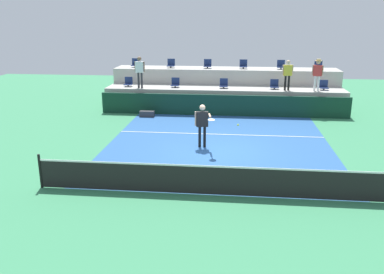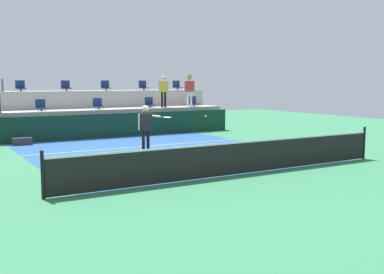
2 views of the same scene
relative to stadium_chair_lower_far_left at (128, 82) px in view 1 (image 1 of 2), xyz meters
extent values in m
plane|color=#388456|center=(5.36, -7.23, -1.46)|extent=(40.00, 40.00, 0.00)
cube|color=#285693|center=(5.36, -6.23, -1.46)|extent=(9.00, 10.00, 0.01)
cube|color=white|center=(5.36, -4.83, -1.46)|extent=(9.00, 0.06, 0.00)
cylinder|color=black|center=(0.16, -11.23, -0.93)|extent=(0.08, 0.08, 1.07)
cube|color=black|center=(5.36, -11.23, -1.01)|extent=(10.40, 0.01, 0.87)
cube|color=white|center=(5.36, -11.23, -0.57)|extent=(10.40, 0.02, 0.05)
cube|color=#0F3323|center=(5.36, -1.23, -0.91)|extent=(13.00, 0.16, 1.10)
cube|color=#ADAAA3|center=(5.36, 0.07, -0.84)|extent=(13.00, 1.80, 1.25)
cube|color=#ADAAA3|center=(5.36, 1.87, -0.41)|extent=(13.00, 1.80, 2.10)
cylinder|color=#2D2D33|center=(0.00, -0.08, -0.16)|extent=(0.08, 0.08, 0.10)
cube|color=navy|center=(0.00, -0.08, -0.09)|extent=(0.44, 0.40, 0.04)
cube|color=navy|center=(0.00, 0.10, 0.12)|extent=(0.44, 0.04, 0.38)
cylinder|color=#2D2D33|center=(2.66, -0.08, -0.16)|extent=(0.08, 0.08, 0.10)
cube|color=navy|center=(2.66, -0.08, -0.09)|extent=(0.44, 0.40, 0.04)
cube|color=navy|center=(2.66, 0.10, 0.12)|extent=(0.44, 0.04, 0.38)
cylinder|color=#2D2D33|center=(5.34, -0.08, -0.16)|extent=(0.08, 0.08, 0.10)
cube|color=navy|center=(5.34, -0.08, -0.09)|extent=(0.44, 0.40, 0.04)
cube|color=navy|center=(5.34, 0.10, 0.12)|extent=(0.44, 0.04, 0.38)
cylinder|color=#2D2D33|center=(8.07, -0.08, -0.16)|extent=(0.08, 0.08, 0.10)
cube|color=navy|center=(8.07, -0.08, -0.09)|extent=(0.44, 0.40, 0.04)
cube|color=navy|center=(8.07, 0.10, 0.12)|extent=(0.44, 0.04, 0.38)
cylinder|color=#2D2D33|center=(10.67, -0.08, -0.16)|extent=(0.08, 0.08, 0.10)
cube|color=navy|center=(10.67, -0.08, -0.09)|extent=(0.44, 0.40, 0.04)
cube|color=navy|center=(10.67, 0.10, 0.12)|extent=(0.44, 0.04, 0.38)
cylinder|color=#2D2D33|center=(0.00, 1.72, 0.69)|extent=(0.08, 0.08, 0.10)
cube|color=navy|center=(0.00, 1.72, 0.76)|extent=(0.44, 0.40, 0.04)
cube|color=navy|center=(0.00, 1.90, 0.97)|extent=(0.44, 0.04, 0.38)
cylinder|color=#2D2D33|center=(2.15, 1.72, 0.69)|extent=(0.08, 0.08, 0.10)
cube|color=navy|center=(2.15, 1.72, 0.76)|extent=(0.44, 0.40, 0.04)
cube|color=navy|center=(2.15, 1.90, 0.97)|extent=(0.44, 0.04, 0.38)
cylinder|color=#2D2D33|center=(4.32, 1.72, 0.69)|extent=(0.08, 0.08, 0.10)
cube|color=navy|center=(4.32, 1.72, 0.76)|extent=(0.44, 0.40, 0.04)
cube|color=navy|center=(4.32, 1.90, 0.97)|extent=(0.44, 0.04, 0.38)
cylinder|color=#2D2D33|center=(6.40, 1.72, 0.69)|extent=(0.08, 0.08, 0.10)
cube|color=navy|center=(6.40, 1.72, 0.76)|extent=(0.44, 0.40, 0.04)
cube|color=navy|center=(6.40, 1.90, 0.97)|extent=(0.44, 0.04, 0.38)
cylinder|color=#2D2D33|center=(8.55, 1.72, 0.69)|extent=(0.08, 0.08, 0.10)
cube|color=navy|center=(8.55, 1.72, 0.76)|extent=(0.44, 0.40, 0.04)
cube|color=navy|center=(8.55, 1.90, 0.97)|extent=(0.44, 0.04, 0.38)
cylinder|color=#2D2D33|center=(10.66, 1.72, 0.69)|extent=(0.08, 0.08, 0.10)
cube|color=navy|center=(10.66, 1.72, 0.76)|extent=(0.44, 0.40, 0.04)
cube|color=navy|center=(10.66, 1.90, 0.97)|extent=(0.44, 0.04, 0.38)
cylinder|color=black|center=(4.62, -6.73, -1.04)|extent=(0.13, 0.13, 0.85)
cylinder|color=black|center=(4.81, -6.70, -1.04)|extent=(0.13, 0.13, 0.85)
cube|color=black|center=(4.72, -6.72, -0.31)|extent=(0.48, 0.25, 0.60)
sphere|color=beige|center=(4.72, -6.72, 0.15)|extent=(0.26, 0.26, 0.23)
cylinder|color=beige|center=(4.45, -6.76, -0.29)|extent=(0.08, 0.08, 0.57)
cylinder|color=beige|center=(5.02, -6.94, -0.11)|extent=(0.15, 0.54, 0.07)
cylinder|color=black|center=(5.08, -7.31, -0.11)|extent=(0.08, 0.26, 0.04)
ellipsoid|color=silver|center=(5.12, -7.58, -0.11)|extent=(0.31, 0.36, 0.03)
cylinder|color=#2D2D33|center=(0.68, -0.37, 0.20)|extent=(0.13, 0.13, 0.83)
cylinder|color=#2D2D33|center=(0.86, -0.40, 0.20)|extent=(0.13, 0.13, 0.83)
cube|color=white|center=(0.77, -0.38, 0.91)|extent=(0.48, 0.26, 0.59)
sphere|color=#846047|center=(0.77, -0.38, 1.37)|extent=(0.26, 0.26, 0.23)
cylinder|color=#846047|center=(0.51, -0.34, 0.93)|extent=(0.08, 0.08, 0.56)
cylinder|color=#846047|center=(1.03, -0.43, 0.93)|extent=(0.08, 0.08, 0.56)
cylinder|color=black|center=(8.59, -0.38, 0.18)|extent=(0.11, 0.11, 0.78)
cylinder|color=black|center=(8.77, -0.38, 0.18)|extent=(0.11, 0.11, 0.78)
cube|color=yellow|center=(8.68, -0.38, 0.85)|extent=(0.43, 0.18, 0.55)
sphere|color=beige|center=(8.68, -0.38, 1.27)|extent=(0.21, 0.21, 0.21)
cylinder|color=beige|center=(8.44, -0.39, 0.86)|extent=(0.07, 0.07, 0.52)
cylinder|color=beige|center=(8.93, -0.38, 0.86)|extent=(0.07, 0.07, 0.52)
cylinder|color=white|center=(10.12, -0.36, 0.18)|extent=(0.13, 0.13, 0.79)
cylinder|color=white|center=(10.30, -0.41, 0.18)|extent=(0.13, 0.13, 0.79)
cube|color=red|center=(10.21, -0.38, 0.85)|extent=(0.46, 0.28, 0.56)
sphere|color=tan|center=(10.21, -0.38, 1.28)|extent=(0.26, 0.26, 0.21)
cylinder|color=tan|center=(9.97, -0.32, 0.87)|extent=(0.09, 0.09, 0.53)
cylinder|color=tan|center=(10.45, -0.44, 0.87)|extent=(0.09, 0.09, 0.53)
cylinder|color=tan|center=(10.21, -0.38, 1.36)|extent=(0.47, 0.47, 0.01)
cylinder|color=tan|center=(10.21, -0.38, 1.40)|extent=(0.27, 0.27, 0.09)
sphere|color=#CCE033|center=(6.10, -8.47, -0.04)|extent=(0.07, 0.07, 0.07)
cube|color=#333338|center=(1.44, -1.93, -1.31)|extent=(0.76, 0.28, 0.30)
camera|label=1|loc=(5.96, -22.19, 3.59)|focal=38.06mm
camera|label=2|loc=(-2.04, -21.31, 1.07)|focal=43.05mm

